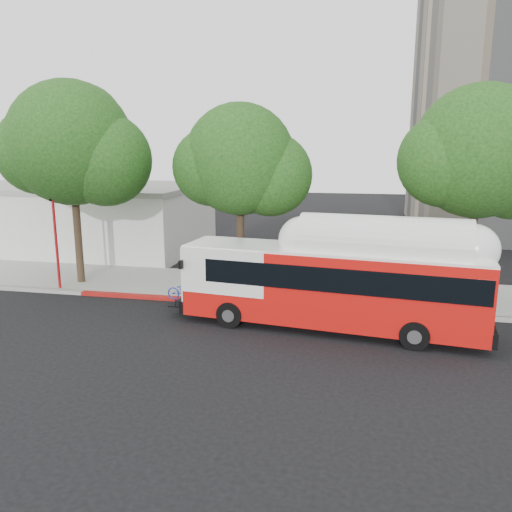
% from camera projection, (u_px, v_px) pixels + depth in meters
% --- Properties ---
extents(ground, '(120.00, 120.00, 0.00)m').
position_uv_depth(ground, '(229.00, 338.00, 17.71)').
color(ground, black).
rests_on(ground, ground).
extents(sidewalk, '(60.00, 5.00, 0.15)m').
position_uv_depth(sidewalk, '(263.00, 287.00, 23.92)').
color(sidewalk, gray).
rests_on(sidewalk, ground).
extents(curb_strip, '(60.00, 0.30, 0.15)m').
position_uv_depth(curb_strip, '(252.00, 304.00, 21.43)').
color(curb_strip, gray).
rests_on(curb_strip, ground).
extents(red_curb_segment, '(10.00, 0.32, 0.16)m').
position_uv_depth(red_curb_segment, '(186.00, 299.00, 22.01)').
color(red_curb_segment, maroon).
rests_on(red_curb_segment, ground).
extents(street_tree_left, '(6.67, 5.80, 9.74)m').
position_uv_depth(street_tree_left, '(81.00, 148.00, 23.30)').
color(street_tree_left, '#2D2116').
rests_on(street_tree_left, ground).
extents(street_tree_mid, '(5.75, 5.00, 8.62)m').
position_uv_depth(street_tree_mid, '(249.00, 164.00, 22.37)').
color(street_tree_mid, '#2D2116').
rests_on(street_tree_mid, ground).
extents(street_tree_right, '(6.21, 5.40, 9.18)m').
position_uv_depth(street_tree_right, '(490.00, 157.00, 20.14)').
color(street_tree_right, '#2D2116').
rests_on(street_tree_right, ground).
extents(low_commercial_bldg, '(16.20, 10.20, 4.25)m').
position_uv_depth(low_commercial_bldg, '(79.00, 216.00, 33.40)').
color(low_commercial_bldg, silver).
rests_on(low_commercial_bldg, ground).
extents(transit_bus, '(11.92, 3.72, 3.48)m').
position_uv_depth(transit_bus, '(332.00, 287.00, 18.34)').
color(transit_bus, red).
rests_on(transit_bus, ground).
extents(signal_pole, '(0.13, 0.43, 4.54)m').
position_uv_depth(signal_pole, '(56.00, 243.00, 23.10)').
color(signal_pole, '#A91216').
rests_on(signal_pole, ground).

